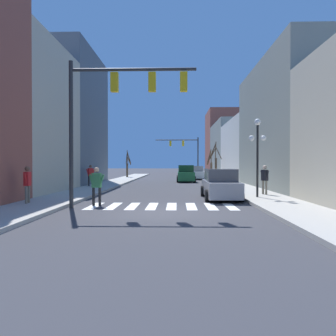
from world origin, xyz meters
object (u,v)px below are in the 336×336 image
(car_driving_away_lane, at_px, (196,173))
(street_lamp_right_corner, at_px, (258,142))
(car_parked_right_mid, at_px, (186,174))
(street_tree_right_mid, at_px, (127,165))
(pedestrian_waiting_at_curb, at_px, (97,183))
(pedestrian_on_left_sidewalk, at_px, (27,181))
(car_at_intersection, at_px, (220,185))
(pedestrian_on_right_sidewalk, at_px, (91,174))
(traffic_signal_far, at_px, (185,148))
(street_tree_left_mid, at_px, (215,162))
(traffic_signal_near, at_px, (116,100))
(street_tree_left_near, at_px, (211,166))
(pedestrian_crossing_street, at_px, (265,177))

(car_driving_away_lane, bearing_deg, street_lamp_right_corner, -175.03)
(car_parked_right_mid, bearing_deg, street_tree_right_mid, 41.12)
(pedestrian_waiting_at_curb, height_order, street_tree_right_mid, street_tree_right_mid)
(pedestrian_on_left_sidewalk, bearing_deg, car_at_intersection, 106.03)
(street_tree_right_mid, bearing_deg, pedestrian_on_left_sidewalk, -90.29)
(pedestrian_on_right_sidewalk, bearing_deg, car_at_intersection, 104.47)
(traffic_signal_far, bearing_deg, street_tree_left_mid, -60.94)
(street_lamp_right_corner, xyz_separation_m, pedestrian_on_right_sidewalk, (-11.38, 8.31, -2.01))
(traffic_signal_near, distance_m, street_tree_right_mid, 30.39)
(pedestrian_on_right_sidewalk, height_order, street_tree_left_mid, street_tree_left_mid)
(car_at_intersection, bearing_deg, traffic_signal_far, 1.91)
(pedestrian_on_left_sidewalk, xyz_separation_m, street_tree_left_mid, (12.02, 29.28, 1.06))
(street_tree_left_near, bearing_deg, pedestrian_waiting_at_curb, -106.02)
(street_tree_left_near, bearing_deg, car_at_intersection, -94.68)
(pedestrian_crossing_street, height_order, street_tree_left_mid, street_tree_left_mid)
(car_at_intersection, bearing_deg, car_parked_right_mid, 4.84)
(traffic_signal_near, relative_size, pedestrian_crossing_street, 3.77)
(street_lamp_right_corner, xyz_separation_m, pedestrian_crossing_street, (0.80, 1.53, -2.01))
(traffic_signal_far, height_order, pedestrian_crossing_street, traffic_signal_far)
(pedestrian_on_right_sidewalk, distance_m, pedestrian_waiting_at_curb, 11.57)
(traffic_signal_far, xyz_separation_m, pedestrian_on_left_sidewalk, (-8.20, -36.15, -3.24))
(pedestrian_waiting_at_curb, xyz_separation_m, pedestrian_on_left_sidewalk, (-3.11, -0.35, 0.09))
(traffic_signal_far, distance_m, car_at_intersection, 32.91)
(car_parked_right_mid, bearing_deg, traffic_signal_near, 170.24)
(pedestrian_on_right_sidewalk, bearing_deg, street_tree_right_mid, -126.05)
(traffic_signal_far, xyz_separation_m, street_tree_left_mid, (3.82, -6.88, -2.18))
(pedestrian_on_right_sidewalk, bearing_deg, street_tree_left_near, -158.20)
(pedestrian_on_right_sidewalk, xyz_separation_m, street_tree_right_mid, (0.27, 18.01, 0.58))
(car_driving_away_lane, height_order, pedestrian_on_right_sidewalk, pedestrian_on_right_sidewalk)
(street_lamp_right_corner, distance_m, pedestrian_on_left_sidewalk, 11.86)
(street_lamp_right_corner, bearing_deg, street_tree_right_mid, 112.88)
(traffic_signal_far, distance_m, pedestrian_on_left_sidewalk, 37.21)
(car_parked_right_mid, height_order, pedestrian_on_right_sidewalk, pedestrian_on_right_sidewalk)
(street_lamp_right_corner, relative_size, street_tree_left_mid, 0.90)
(street_lamp_right_corner, distance_m, pedestrian_on_right_sidewalk, 14.23)
(pedestrian_on_left_sidewalk, bearing_deg, street_tree_left_mid, 153.27)
(car_parked_right_mid, relative_size, pedestrian_on_right_sidewalk, 2.74)
(car_driving_away_lane, relative_size, street_tree_right_mid, 1.12)
(pedestrian_crossing_street, bearing_deg, street_tree_right_mid, -178.31)
(car_at_intersection, distance_m, street_tree_left_near, 25.83)
(traffic_signal_near, bearing_deg, car_driving_away_lane, 79.25)
(street_tree_right_mid, bearing_deg, car_at_intersection, -70.63)
(pedestrian_crossing_street, distance_m, street_tree_left_mid, 24.62)
(street_tree_left_near, distance_m, street_tree_right_mid, 11.25)
(traffic_signal_near, distance_m, pedestrian_on_left_sidewalk, 5.55)
(traffic_signal_far, height_order, car_driving_away_lane, traffic_signal_far)
(car_at_intersection, height_order, pedestrian_waiting_at_curb, pedestrian_waiting_at_curb)
(pedestrian_on_left_sidewalk, bearing_deg, street_tree_right_mid, 175.31)
(car_at_intersection, height_order, pedestrian_on_right_sidewalk, pedestrian_on_right_sidewalk)
(traffic_signal_far, height_order, street_tree_left_near, traffic_signal_far)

